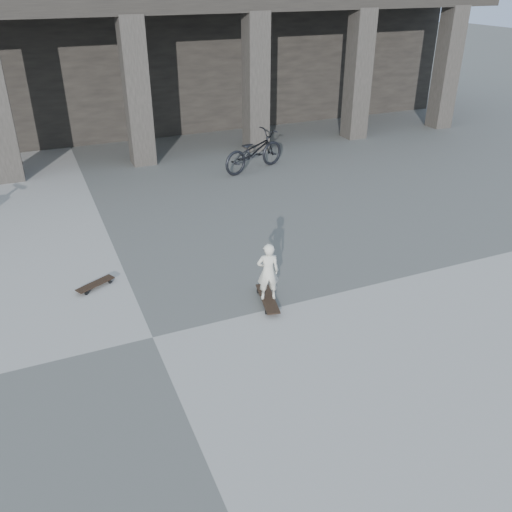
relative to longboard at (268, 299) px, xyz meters
name	(u,v)px	position (x,y,z in m)	size (l,w,h in m)	color
ground	(153,337)	(-2.02, -0.20, -0.08)	(90.00, 90.00, 0.00)	#50514E
colonnade	(47,37)	(-2.02, 13.57, 2.96)	(28.00, 8.82, 6.00)	black
longboard	(268,299)	(0.00, 0.00, 0.00)	(0.41, 0.98, 0.10)	black
skateboard_spare	(95,284)	(-2.60, 1.65, -0.01)	(0.72, 0.49, 0.09)	black
child	(268,272)	(0.00, 0.00, 0.53)	(0.37, 0.24, 1.01)	beige
bicycle	(254,151)	(2.48, 6.46, 0.46)	(0.71, 2.05, 1.08)	black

